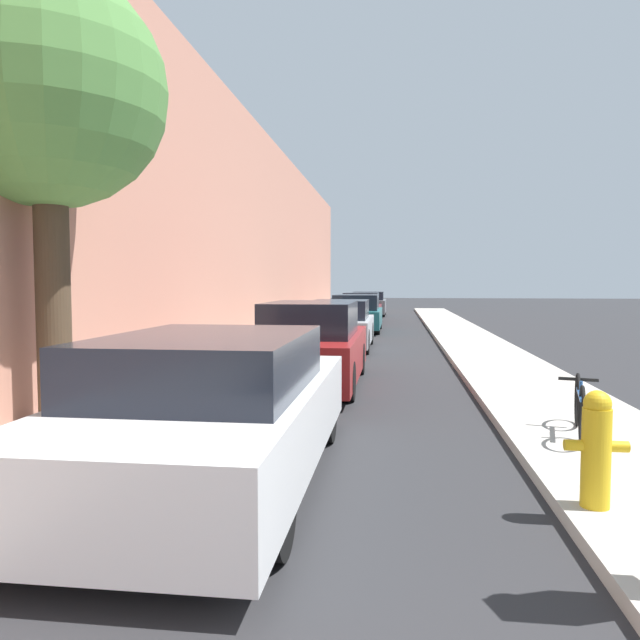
% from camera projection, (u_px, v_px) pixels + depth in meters
% --- Properties ---
extents(ground_plane, '(120.00, 120.00, 0.00)m').
position_uv_depth(ground_plane, '(371.00, 354.00, 15.33)').
color(ground_plane, '#28282B').
extents(sidewalk_left, '(2.00, 52.00, 0.12)m').
position_uv_depth(sidewalk_left, '(261.00, 350.00, 15.69)').
color(sidewalk_left, '#ADA89E').
rests_on(sidewalk_left, ground).
extents(sidewalk_right, '(2.00, 52.00, 0.12)m').
position_uv_depth(sidewalk_right, '(486.00, 353.00, 14.96)').
color(sidewalk_right, '#ADA89E').
rests_on(sidewalk_right, ground).
extents(building_facade_left, '(0.70, 52.00, 7.09)m').
position_uv_depth(building_facade_left, '(210.00, 218.00, 15.65)').
color(building_facade_left, tan).
rests_on(building_facade_left, ground).
extents(parked_car_white, '(1.88, 4.69, 1.38)m').
position_uv_depth(parked_car_white, '(215.00, 410.00, 5.42)').
color(parked_car_white, black).
rests_on(parked_car_white, ground).
extents(parked_car_red, '(1.69, 4.47, 1.50)m').
position_uv_depth(parked_car_red, '(312.00, 347.00, 10.56)').
color(parked_car_red, black).
rests_on(parked_car_red, ground).
extents(parked_car_silver, '(1.72, 4.11, 1.36)m').
position_uv_depth(parked_car_silver, '(340.00, 326.00, 16.57)').
color(parked_car_silver, black).
rests_on(parked_car_silver, ground).
extents(parked_car_teal, '(1.83, 4.32, 1.40)m').
position_uv_depth(parked_car_teal, '(357.00, 314.00, 22.49)').
color(parked_car_teal, black).
rests_on(parked_car_teal, ground).
extents(parked_car_maroon, '(1.77, 4.47, 1.39)m').
position_uv_depth(parked_car_maroon, '(362.00, 309.00, 27.59)').
color(parked_car_maroon, black).
rests_on(parked_car_maroon, ground).
extents(parked_car_grey, '(1.86, 4.08, 1.36)m').
position_uv_depth(parked_car_grey, '(369.00, 304.00, 33.52)').
color(parked_car_grey, black).
rests_on(parked_car_grey, ground).
extents(street_tree_near, '(2.80, 2.80, 5.40)m').
position_uv_depth(street_tree_near, '(48.00, 94.00, 7.01)').
color(street_tree_near, '#423323').
rests_on(street_tree_near, sidewalk_left).
extents(fire_hydrant, '(0.46, 0.21, 0.90)m').
position_uv_depth(fire_hydrant, '(596.00, 447.00, 4.50)').
color(fire_hydrant, gold).
rests_on(fire_hydrant, sidewalk_right).
extents(bicycle, '(0.51, 1.52, 0.64)m').
position_uv_depth(bicycle, '(580.00, 406.00, 6.67)').
color(bicycle, black).
rests_on(bicycle, sidewalk_right).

